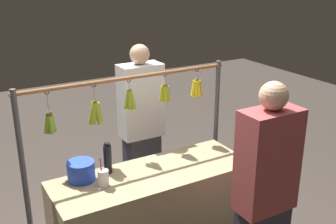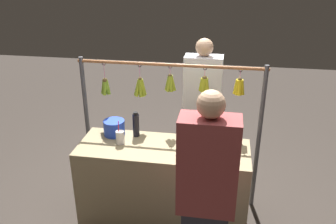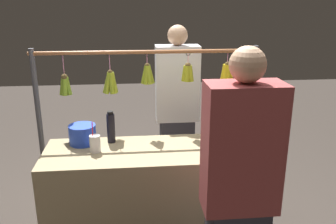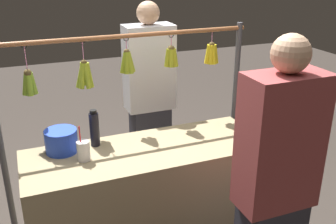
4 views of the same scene
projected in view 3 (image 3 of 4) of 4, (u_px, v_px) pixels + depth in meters
market_counter at (151, 199)px, 2.86m from camera, size 1.63×0.59×0.86m
display_rack at (149, 101)px, 3.03m from camera, size 1.89×0.13×1.59m
water_bottle at (111, 128)px, 2.83m from camera, size 0.07×0.07×0.26m
blue_bucket at (83, 134)px, 2.82m from camera, size 0.21×0.21×0.15m
drink_cup at (95, 144)px, 2.67m from camera, size 0.08×0.08×0.23m
vendor_person at (177, 116)px, 3.52m from camera, size 0.41×0.22×1.74m
customer_person at (238, 202)px, 2.02m from camera, size 0.42×0.22×1.75m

